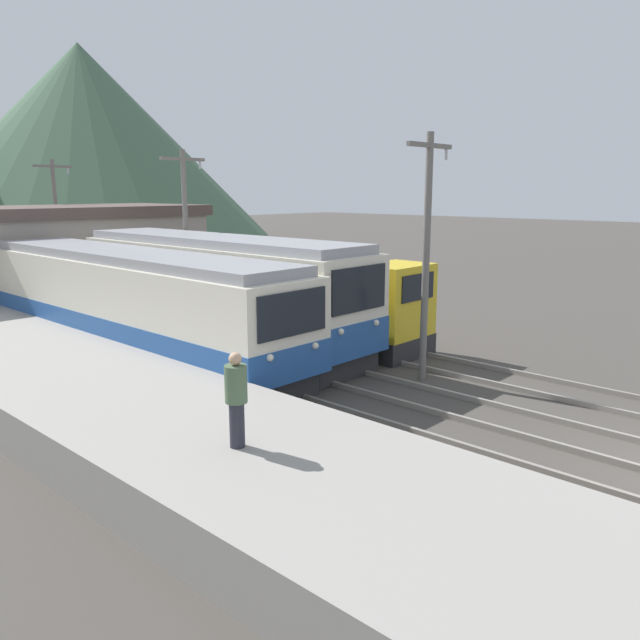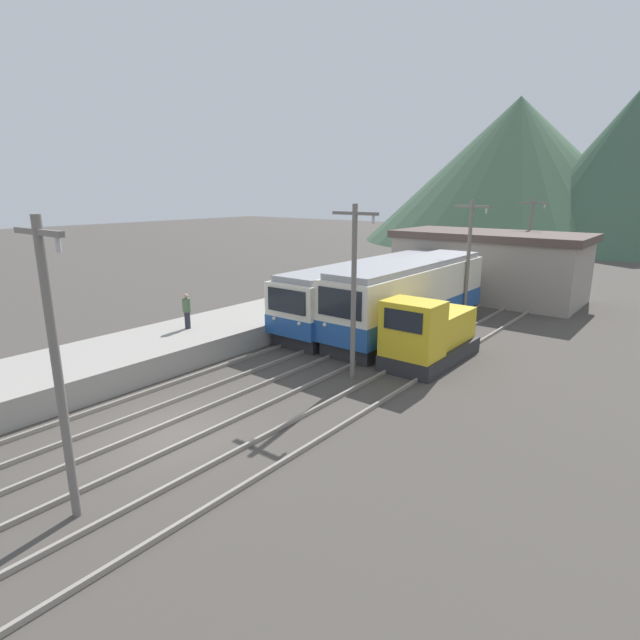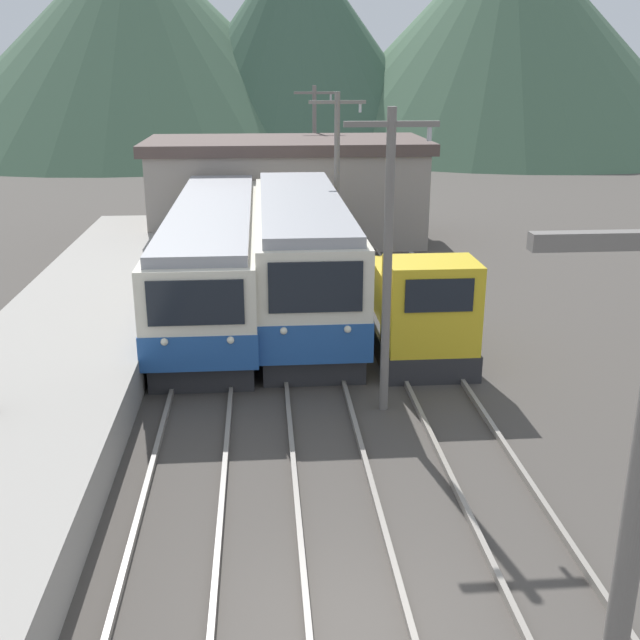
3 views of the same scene
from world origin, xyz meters
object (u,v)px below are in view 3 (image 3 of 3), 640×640
at_px(catenary_mast_near, 625,586).
at_px(catenary_mast_far, 337,181).
at_px(catenary_mast_distant, 315,150).
at_px(commuter_train_center, 301,261).
at_px(shunting_locomotive, 418,311).
at_px(catenary_mast_mid, 388,253).
at_px(commuter_train_left, 214,260).

bearing_deg(catenary_mast_near, catenary_mast_far, 90.00).
bearing_deg(catenary_mast_distant, catenary_mast_far, -90.00).
bearing_deg(catenary_mast_distant, commuter_train_center, -95.78).
relative_size(catenary_mast_near, catenary_mast_far, 1.00).
bearing_deg(shunting_locomotive, commuter_train_center, 128.42).
bearing_deg(catenary_mast_mid, catenary_mast_distant, 90.00).
distance_m(commuter_train_center, catenary_mast_mid, 7.77).
distance_m(catenary_mast_near, catenary_mast_mid, 11.12).
bearing_deg(catenary_mast_near, shunting_locomotive, 84.20).
bearing_deg(catenary_mast_distant, catenary_mast_near, -90.00).
bearing_deg(catenary_mast_mid, commuter_train_center, 101.58).
relative_size(catenary_mast_near, catenary_mast_distant, 1.00).
height_order(shunting_locomotive, catenary_mast_near, catenary_mast_near).
bearing_deg(shunting_locomotive, catenary_mast_distant, 94.57).
xyz_separation_m(catenary_mast_mid, catenary_mast_distant, (0.00, 22.25, 0.00)).
xyz_separation_m(commuter_train_left, shunting_locomotive, (5.80, -4.67, -0.40)).
bearing_deg(commuter_train_left, catenary_mast_distant, 72.90).
height_order(commuter_train_left, commuter_train_center, commuter_train_center).
relative_size(commuter_train_left, catenary_mast_distant, 2.18).
bearing_deg(catenary_mast_mid, catenary_mast_near, -90.00).
height_order(commuter_train_left, catenary_mast_far, catenary_mast_far).
bearing_deg(catenary_mast_distant, commuter_train_left, -107.10).
bearing_deg(shunting_locomotive, catenary_mast_mid, -112.64).
distance_m(shunting_locomotive, catenary_mast_far, 8.09).
height_order(catenary_mast_mid, catenary_mast_far, same).
distance_m(shunting_locomotive, catenary_mast_mid, 4.62).
xyz_separation_m(shunting_locomotive, catenary_mast_near, (-1.49, -14.70, 2.52)).
height_order(shunting_locomotive, catenary_mast_mid, catenary_mast_mid).
xyz_separation_m(catenary_mast_mid, catenary_mast_far, (0.00, 11.12, 0.00)).
distance_m(shunting_locomotive, catenary_mast_near, 14.99).
bearing_deg(shunting_locomotive, catenary_mast_far, 101.19).
height_order(shunting_locomotive, catenary_mast_distant, catenary_mast_distant).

